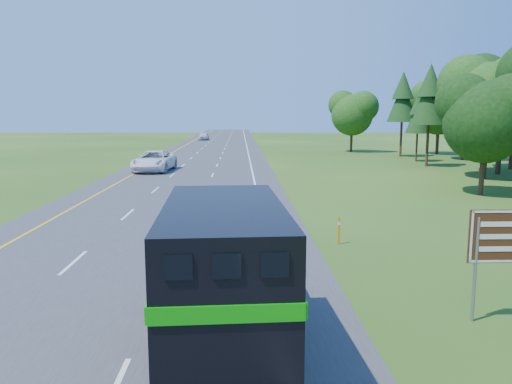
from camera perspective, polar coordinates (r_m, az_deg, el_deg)
The scene contains 7 objects.
road at distance 57.41m, azimuth -6.17°, elevation 3.34°, with size 15.00×260.00×0.04m, color #38383A.
lane_markings at distance 57.41m, azimuth -6.17°, elevation 3.37°, with size 11.15×260.00×0.01m.
horse_truck at distance 11.49m, azimuth -3.71°, elevation -8.94°, with size 2.86×8.08×3.53m.
white_suv at distance 49.41m, azimuth -11.54°, elevation 3.50°, with size 3.26×7.06×1.96m, color white.
far_car at distance 109.51m, azimuth -6.00°, elevation 6.37°, with size 2.00×4.96×1.69m, color silver.
exit_sign at distance 14.57m, azimuth 26.77°, elevation -5.04°, with size 1.98×0.10×3.35m.
delineator at distance 21.45m, azimuth 9.47°, elevation -4.27°, with size 0.09×0.05×1.15m.
Camera 1 is at (4.34, -6.99, 5.42)m, focal length 35.00 mm.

